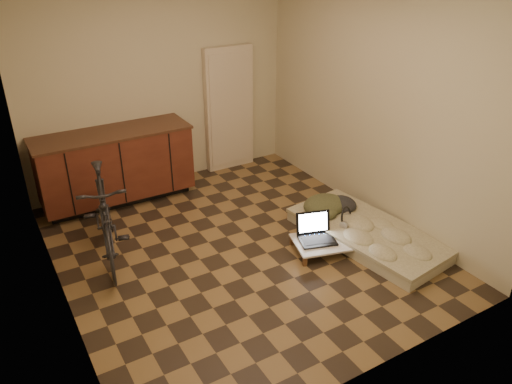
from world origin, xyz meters
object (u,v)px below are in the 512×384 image
bicycle (104,212)px  lap_desk (328,242)px  futon (368,234)px  laptop (316,234)px

bicycle → lap_desk: (2.00, -1.07, -0.41)m
bicycle → futon: size_ratio=0.87×
futon → laptop: laptop is taller
bicycle → laptop: bearing=-15.5°
futon → laptop: size_ratio=4.06×
bicycle → futon: 2.78m
futon → bicycle: bearing=148.4°
bicycle → lap_desk: bicycle is taller
futon → lap_desk: size_ratio=2.24×
bicycle → laptop: 2.17m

